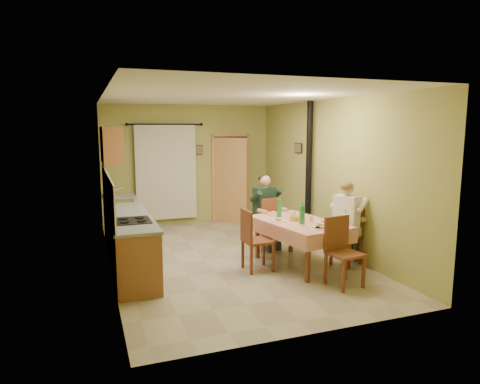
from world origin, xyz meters
name	(u,v)px	position (x,y,z in m)	size (l,w,h in m)	color
floor	(229,258)	(0.00, 0.00, 0.00)	(4.00, 6.00, 0.01)	tan
room_shell	(228,155)	(0.00, 0.00, 1.82)	(4.04, 6.04, 2.82)	tan
kitchen_run	(127,234)	(-1.71, 0.40, 0.48)	(0.64, 3.64, 1.56)	brown
upper_cabinets	(111,145)	(-1.82, 1.70, 1.95)	(0.35, 1.40, 0.70)	brown
curtain	(166,172)	(-0.55, 2.90, 1.26)	(1.70, 0.07, 2.22)	black
doorway	(230,178)	(1.01, 2.85, 1.05)	(0.96, 0.56, 2.15)	black
dining_table	(299,243)	(0.95, -0.81, 0.38)	(1.28, 1.81, 0.76)	tan
tableware	(304,218)	(0.98, -0.92, 0.83)	(0.89, 1.59, 0.33)	white
chair_far	(266,234)	(0.82, 0.26, 0.29)	(0.52, 0.52, 1.00)	brown
chair_near	(344,266)	(1.14, -1.85, 0.29)	(0.49, 0.49, 1.00)	brown
chair_right	(347,247)	(1.74, -1.03, 0.29)	(0.54, 0.54, 0.97)	brown
chair_left	(257,252)	(0.22, -0.77, 0.29)	(0.44, 0.44, 1.00)	brown
man_far	(265,203)	(0.82, 0.28, 0.88)	(0.63, 0.53, 1.39)	#192D23
man_right	(347,213)	(1.73, -1.03, 0.88)	(0.61, 0.65, 1.39)	white
stove_flue	(308,190)	(1.90, 0.60, 1.02)	(0.24, 0.24, 2.80)	black
picture_back	(199,150)	(0.25, 2.97, 1.75)	(0.19, 0.03, 0.23)	black
picture_right	(298,148)	(1.97, 1.20, 1.85)	(0.03, 0.31, 0.21)	brown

